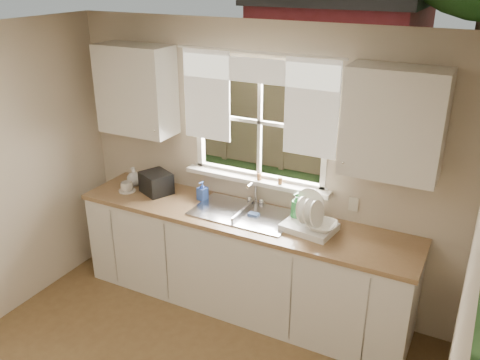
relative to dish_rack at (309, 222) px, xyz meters
The scene contains 19 objects.
room_walls 1.89m from the dish_rack, 108.83° to the right, with size 3.62×4.02×2.50m.
ceiling 2.36m from the dish_rack, 109.50° to the right, with size 3.60×4.00×0.02m, color silver.
window 0.84m from the dish_rack, 153.84° to the left, with size 1.38×0.16×1.06m.
curtains 1.16m from the dish_rack, 157.91° to the left, with size 1.50×0.03×0.81m.
base_cabinets 0.81m from the dish_rack, behind, with size 3.00×0.62×0.87m, color silver.
countertop 0.61m from the dish_rack, behind, with size 3.04×0.65×0.04m, color olive.
upper_cabinet_left 1.96m from the dish_rack, behind, with size 0.70×0.33×0.80m, color silver.
upper_cabinet_right 1.03m from the dish_rack, 12.42° to the left, with size 0.70×0.33×0.80m, color silver.
wall_outlet 0.41m from the dish_rack, 45.40° to the left, with size 0.08×0.01×0.12m, color beige.
sill_jars 0.56m from the dish_rack, 153.08° to the left, with size 0.24×0.04×0.06m.
sink 0.62m from the dish_rack, behind, with size 0.88×0.52×0.40m.
dish_rack is the anchor object (origin of this frame).
bowl 0.13m from the dish_rack, 22.61° to the right, with size 0.24×0.24×0.06m, color white.
soap_bottle_a 0.17m from the dish_rack, 152.57° to the left, with size 0.10×0.10×0.27m, color #2A803A.
soap_bottle_b 1.07m from the dish_rack, behind, with size 0.08×0.08×0.18m, color blue.
soap_bottle_c 1.83m from the dish_rack, behind, with size 0.14×0.14×0.18m, color beige.
saucer 1.80m from the dish_rack, behind, with size 0.16×0.16×0.01m, color silver.
cup 1.80m from the dish_rack, behind, with size 0.12×0.12×0.09m, color silver.
black_appliance 1.53m from the dish_rack, behind, with size 0.27×0.23×0.20m, color black.
Camera 1 is at (1.78, -1.79, 2.89)m, focal length 38.00 mm.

